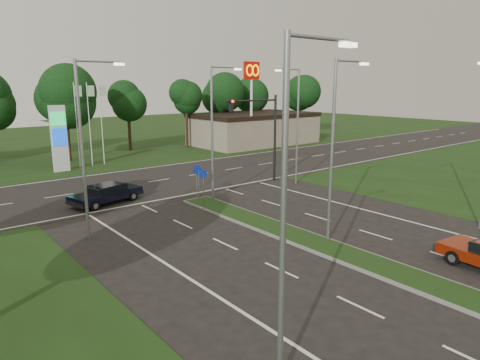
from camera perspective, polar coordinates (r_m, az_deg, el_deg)
ground at (r=18.88m, az=24.56°, el=-13.03°), size 160.00×160.00×0.00m
verge_far at (r=64.51m, az=-24.96°, el=4.51°), size 160.00×50.00×0.02m
cross_road at (r=35.67m, az=-12.19°, el=-0.30°), size 160.00×12.00×0.02m
median_kerb at (r=20.69m, az=14.52°, el=-9.80°), size 2.00×26.00×0.12m
commercial_building at (r=57.52m, az=1.92°, el=6.83°), size 16.00×9.00×4.00m
streetlight_median_near at (r=21.36m, az=12.55°, el=4.98°), size 2.53×0.22×9.00m
streetlight_median_far at (r=28.60m, az=-3.43°, el=7.13°), size 2.53×0.22×9.00m
streetlight_left_near at (r=10.58m, az=6.60°, el=-2.45°), size 2.53×0.22×9.00m
streetlight_left_far at (r=22.50m, az=-19.92°, el=4.90°), size 2.53×0.22×9.00m
streetlight_right_far at (r=33.74m, az=7.46°, el=7.88°), size 2.53×0.22×9.00m
traffic_signal at (r=34.08m, az=3.11°, el=7.30°), size 5.10×0.42×7.00m
median_signs at (r=28.88m, az=-5.42°, el=0.39°), size 1.16×1.76×2.38m
gas_pylon at (r=42.11m, az=-22.72°, el=5.37°), size 5.80×1.26×8.00m
mcdonalds_sign at (r=51.56m, az=1.56°, el=12.83°), size 2.20×0.47×10.40m
treeline_far at (r=49.60m, az=-21.08°, el=10.68°), size 6.00×6.00×9.90m
navy_sedan at (r=29.94m, az=-17.40°, el=-1.71°), size 5.01×2.98×1.29m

